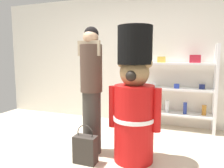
{
  "coord_description": "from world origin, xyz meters",
  "views": [
    {
      "loc": [
        1.04,
        -2.11,
        1.35
      ],
      "look_at": [
        0.08,
        0.49,
        1.0
      ],
      "focal_mm": 33.97,
      "sensor_mm": 36.0,
      "label": 1
    }
  ],
  "objects_px": {
    "merchandise_shelf": "(177,87)",
    "teddy_bear_guard": "(134,101)",
    "shopping_bag": "(85,149)",
    "person_shopper": "(91,88)"
  },
  "relations": [
    {
      "from": "merchandise_shelf",
      "to": "teddy_bear_guard",
      "type": "height_order",
      "value": "teddy_bear_guard"
    },
    {
      "from": "teddy_bear_guard",
      "to": "person_shopper",
      "type": "relative_size",
      "value": 0.99
    },
    {
      "from": "merchandise_shelf",
      "to": "person_shopper",
      "type": "height_order",
      "value": "person_shopper"
    },
    {
      "from": "person_shopper",
      "to": "merchandise_shelf",
      "type": "bearing_deg",
      "value": 54.46
    },
    {
      "from": "person_shopper",
      "to": "shopping_bag",
      "type": "bearing_deg",
      "value": -80.45
    },
    {
      "from": "merchandise_shelf",
      "to": "teddy_bear_guard",
      "type": "bearing_deg",
      "value": -106.62
    },
    {
      "from": "person_shopper",
      "to": "teddy_bear_guard",
      "type": "bearing_deg",
      "value": -1.33
    },
    {
      "from": "teddy_bear_guard",
      "to": "person_shopper",
      "type": "bearing_deg",
      "value": 178.67
    },
    {
      "from": "merchandise_shelf",
      "to": "teddy_bear_guard",
      "type": "distance_m",
      "value": 1.56
    },
    {
      "from": "merchandise_shelf",
      "to": "shopping_bag",
      "type": "height_order",
      "value": "merchandise_shelf"
    }
  ]
}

